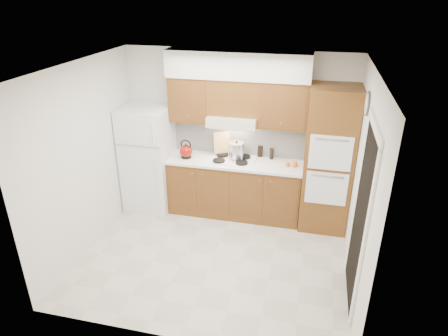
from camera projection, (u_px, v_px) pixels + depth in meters
The scene contains 26 objects.
floor at pixel (215, 255), 5.60m from camera, with size 3.60×3.60×0.00m, color beige.
ceiling at pixel (213, 68), 4.51m from camera, with size 3.60×3.60×0.00m, color white.
wall_back at pixel (237, 133), 6.38m from camera, with size 3.60×0.02×2.60m, color silver.
wall_left at pixel (86, 159), 5.43m from camera, with size 0.02×3.00×2.60m, color silver.
wall_right at pixel (362, 187), 4.68m from camera, with size 0.02×3.00×2.60m, color silver.
fridge at pixel (149, 158), 6.54m from camera, with size 0.75×0.72×1.72m, color white.
base_cabinets at pixel (234, 188), 6.47m from camera, with size 2.11×0.60×0.90m, color brown.
countertop at pixel (235, 162), 6.26m from camera, with size 2.13×0.62×0.04m, color white.
backsplash at pixel (239, 138), 6.40m from camera, with size 2.11×0.03×0.56m, color white.
oven_cabinet at pixel (328, 160), 5.88m from camera, with size 0.70×0.65×2.20m, color brown.
upper_cab_left at pixel (190, 99), 6.15m from camera, with size 0.63×0.33×0.70m, color brown.
upper_cab_right at pixel (283, 105), 5.86m from camera, with size 0.73×0.33×0.70m, color brown.
range_hood at pixel (233, 120), 6.07m from camera, with size 0.75×0.45×0.15m, color silver.
upper_cab_over_hood at pixel (234, 97), 5.98m from camera, with size 0.75×0.33×0.55m, color brown.
soffit at pixel (238, 65), 5.76m from camera, with size 2.13×0.36×0.40m, color silver.
cooktop at pixel (232, 160), 6.28m from camera, with size 0.74×0.50×0.01m, color white.
doorway at pixel (360, 220), 4.48m from camera, with size 0.02×0.90×2.10m, color black.
wall_clock at pixel (367, 104), 4.82m from camera, with size 0.30×0.30×0.02m, color #3F3833.
kettle at pixel (186, 151), 6.32m from camera, with size 0.20×0.20×0.20m, color maroon.
cutting_board at pixel (222, 143), 6.41m from camera, with size 0.27×0.02×0.36m, color tan.
stock_pot at pixel (236, 150), 6.25m from camera, with size 0.23×0.23×0.24m, color silver.
condiment_a at pixel (261, 152), 6.37m from camera, with size 0.05×0.05×0.18m, color black.
condiment_b at pixel (259, 151), 6.37m from camera, with size 0.06×0.06×0.18m, color black.
condiment_c at pixel (272, 154), 6.29m from camera, with size 0.06×0.06×0.17m, color black.
orange_near at pixel (295, 164), 6.04m from camera, with size 0.09×0.09×0.09m, color #EF550C.
orange_far at pixel (288, 164), 6.05m from camera, with size 0.07×0.07×0.07m, color orange.
Camera 1 is at (1.17, -4.42, 3.46)m, focal length 32.00 mm.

